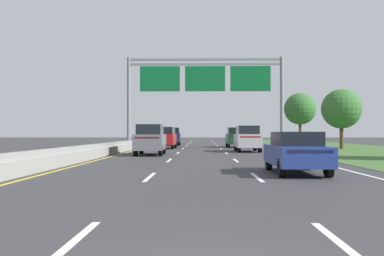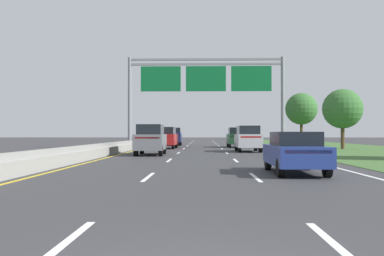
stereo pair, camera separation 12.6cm
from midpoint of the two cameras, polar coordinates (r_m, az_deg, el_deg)
The scene contains 13 objects.
ground_plane at distance 39.27m, azimuth 1.54°, elevation -2.90°, with size 220.00×220.00×0.00m, color #333335.
lane_striping at distance 38.81m, azimuth 1.54°, elevation -2.92°, with size 11.96×106.00×0.01m.
grass_verge_right at distance 41.67m, azimuth 21.12°, elevation -2.72°, with size 14.00×110.00×0.02m, color #3D602D.
median_barrier_concrete at distance 39.81m, azimuth -8.01°, elevation -2.36°, with size 0.60×110.00×0.85m.
overhead_sign_gantry at distance 41.13m, azimuth 1.95°, elevation 6.00°, with size 15.06×0.42×8.83m.
pickup_truck_navy at distance 52.74m, azimuth -2.46°, elevation -1.17°, with size 2.11×5.44×2.20m.
car_darkgreen_right_lane_suv at distance 46.03m, azimuth 6.02°, elevation -1.21°, with size 1.92×4.71×2.11m.
car_silver_right_lane_suv at distance 35.17m, azimuth 7.58°, elevation -1.37°, with size 1.92×4.71×2.11m.
car_red_left_lane_suv at distance 42.12m, azimuth -3.35°, elevation -1.26°, with size 2.02×4.75×2.11m.
car_grey_left_lane_suv at distance 29.80m, azimuth -5.41°, elevation -1.49°, with size 1.99×4.74×2.11m.
car_blue_right_lane_sedan at distance 16.60m, azimuth 13.78°, elevation -3.09°, with size 1.86×4.42×1.57m.
roadside_tree_mid at distance 43.35m, azimuth 19.54°, elevation 2.42°, with size 3.79×3.79×5.75m.
roadside_tree_far at distance 56.49m, azimuth 14.46°, elevation 2.48°, with size 4.07×4.07×6.67m.
Camera 2 is at (0.06, -4.24, 1.52)m, focal length 39.94 mm.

